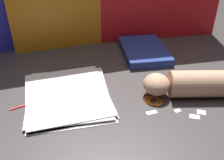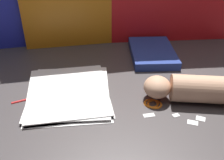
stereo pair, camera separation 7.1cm
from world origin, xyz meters
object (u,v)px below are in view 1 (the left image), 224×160
object	(u,v)px
hand_forearm	(190,84)
paper_stack	(68,95)
scissors	(155,94)
book_closed	(144,51)

from	to	relation	value
hand_forearm	paper_stack	bearing A→B (deg)	169.66
paper_stack	scissors	bearing A→B (deg)	-10.35
paper_stack	book_closed	bearing A→B (deg)	36.29
scissors	book_closed	bearing A→B (deg)	79.27
hand_forearm	scissors	bearing A→B (deg)	169.66
book_closed	scissors	bearing A→B (deg)	-100.73
paper_stack	hand_forearm	distance (m)	0.37
paper_stack	scissors	world-z (taller)	paper_stack
scissors	paper_stack	bearing A→B (deg)	169.65
book_closed	hand_forearm	xyz separation A→B (m)	(0.05, -0.30, 0.03)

